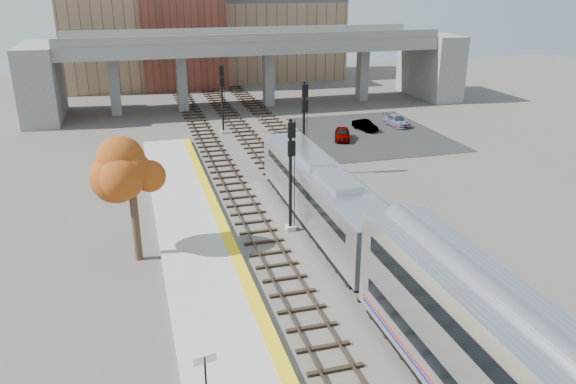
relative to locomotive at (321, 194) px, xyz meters
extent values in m
plane|color=#47423D|center=(-1.00, -6.83, -2.28)|extent=(160.00, 160.00, 0.00)
cube|color=#9E9E99|center=(-8.25, -6.83, -2.10)|extent=(4.50, 60.00, 0.35)
cube|color=yellow|center=(-6.35, -6.83, -1.92)|extent=(0.70, 60.00, 0.01)
cube|color=black|center=(-4.20, 5.67, -2.21)|extent=(2.50, 95.00, 0.14)
cube|color=brown|center=(-4.92, 5.67, -2.10)|extent=(0.07, 95.00, 0.14)
cube|color=brown|center=(-3.48, 5.67, -2.10)|extent=(0.07, 95.00, 0.14)
cube|color=black|center=(0.00, 5.67, -2.21)|extent=(2.50, 95.00, 0.14)
cube|color=brown|center=(-0.72, 5.67, -2.10)|extent=(0.07, 95.00, 0.14)
cube|color=brown|center=(0.72, 5.67, -2.10)|extent=(0.07, 95.00, 0.14)
cube|color=black|center=(4.00, 5.67, -2.21)|extent=(2.50, 95.00, 0.14)
cube|color=brown|center=(3.28, 5.67, -2.10)|extent=(0.07, 95.00, 0.14)
cube|color=brown|center=(4.72, 5.67, -2.10)|extent=(0.07, 95.00, 0.14)
cube|color=slate|center=(4.00, 38.17, 5.47)|extent=(46.00, 10.00, 1.50)
cube|color=slate|center=(4.00, 33.37, 6.72)|extent=(46.00, 0.20, 1.00)
cube|color=slate|center=(4.00, 42.97, 6.72)|extent=(46.00, 0.20, 1.00)
cube|color=slate|center=(-13.00, 38.17, 1.22)|extent=(1.20, 1.60, 7.00)
cube|color=slate|center=(-5.00, 38.17, 1.22)|extent=(1.20, 1.60, 7.00)
cube|color=slate|center=(6.00, 38.17, 1.22)|extent=(1.20, 1.60, 7.00)
cube|color=slate|center=(19.00, 38.17, 1.22)|extent=(1.20, 1.60, 7.00)
cube|color=slate|center=(-21.00, 38.17, 1.97)|extent=(4.00, 12.00, 8.50)
cube|color=slate|center=(29.00, 38.17, 1.97)|extent=(4.00, 12.00, 8.50)
cube|color=#997559|center=(-11.00, 58.17, 5.72)|extent=(18.00, 14.00, 16.00)
cube|color=beige|center=(3.00, 63.17, 4.72)|extent=(16.00, 16.00, 14.00)
cube|color=brown|center=(-3.00, 55.17, 7.72)|extent=(12.00, 10.00, 20.00)
cube|color=#997559|center=(13.00, 61.17, 3.72)|extent=(20.00, 14.00, 12.00)
cube|color=#4C4C4F|center=(13.00, 61.17, 10.02)|extent=(20.00, 14.00, 0.60)
cube|color=black|center=(13.00, 21.17, -2.26)|extent=(14.00, 18.00, 0.04)
cube|color=#A8AAB2|center=(0.00, -0.01, 0.07)|extent=(3.00, 19.00, 3.20)
cube|color=black|center=(0.00, 9.51, 0.67)|extent=(2.20, 0.06, 1.10)
cube|color=black|center=(0.00, -0.01, 0.67)|extent=(3.02, 16.15, 0.50)
cube|color=black|center=(0.00, -0.01, -1.78)|extent=(2.70, 17.10, 0.50)
cube|color=#A8AAB2|center=(0.00, -0.01, 1.87)|extent=(1.60, 9.50, 0.40)
cube|color=#9E9E99|center=(-2.10, -0.05, -2.13)|extent=(0.60, 0.60, 0.30)
cylinder|color=black|center=(-2.10, -0.05, 1.42)|extent=(0.21, 0.21, 7.40)
cube|color=black|center=(-2.10, -0.30, 4.49)|extent=(0.48, 0.18, 0.95)
cube|color=black|center=(-2.10, -0.30, 3.32)|extent=(0.48, 0.18, 0.95)
cube|color=#9E9E99|center=(2.00, 10.24, -2.13)|extent=(0.60, 0.60, 0.30)
cylinder|color=black|center=(2.00, 10.24, 1.61)|extent=(0.22, 0.22, 7.78)
cube|color=black|center=(2.00, 9.99, 4.84)|extent=(0.50, 0.18, 1.00)
cube|color=black|center=(2.00, 9.99, 3.61)|extent=(0.50, 0.18, 1.00)
cube|color=#9E9E99|center=(-2.10, 25.62, -2.13)|extent=(0.60, 0.60, 0.30)
cylinder|color=black|center=(-2.10, 25.62, 1.33)|extent=(0.21, 0.21, 7.22)
cube|color=black|center=(-2.10, 25.37, 4.32)|extent=(0.46, 0.18, 0.93)
cube|color=black|center=(-2.10, 25.37, 3.19)|extent=(0.46, 0.18, 0.93)
cylinder|color=black|center=(-9.68, -15.10, -0.83)|extent=(0.08, 0.08, 2.20)
cube|color=white|center=(-9.68, -15.10, 0.17)|extent=(0.89, 0.22, 0.35)
cylinder|color=#382619|center=(-11.74, -1.53, 0.27)|extent=(0.44, 0.44, 5.09)
ellipsoid|color=#A44015|center=(-11.74, -1.53, 3.17)|extent=(3.60, 3.60, 3.64)
imported|color=#99999E|center=(9.06, 19.60, -1.60)|extent=(2.70, 4.01, 1.27)
imported|color=#99999E|center=(12.82, 22.54, -1.68)|extent=(1.93, 3.54, 1.11)
imported|color=#99999E|center=(17.01, 23.46, -1.66)|extent=(2.04, 4.14, 1.16)
camera|label=1|loc=(-11.38, -32.11, 13.03)|focal=35.00mm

